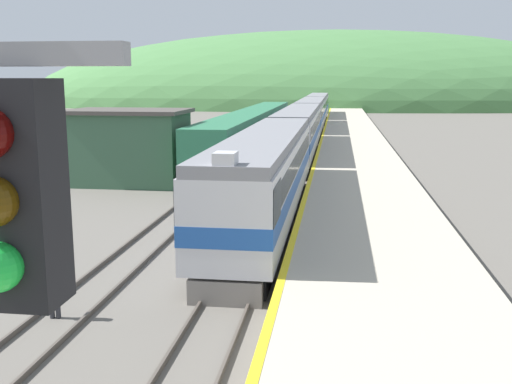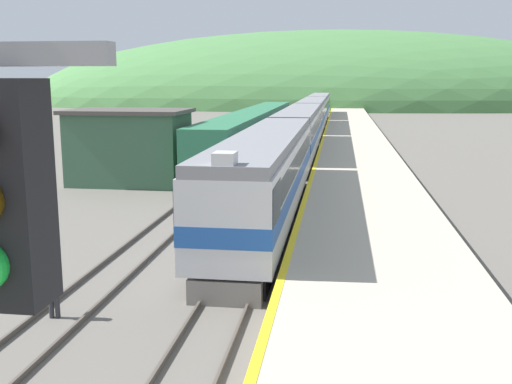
{
  "view_description": "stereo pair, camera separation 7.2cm",
  "coord_description": "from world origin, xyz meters",
  "views": [
    {
      "loc": [
        3.19,
        -0.52,
        6.63
      ],
      "look_at": [
        0.23,
        21.18,
        2.46
      ],
      "focal_mm": 42.0,
      "sensor_mm": 36.0,
      "label": 1
    },
    {
      "loc": [
        3.26,
        -0.51,
        6.63
      ],
      "look_at": [
        0.23,
        21.18,
        2.46
      ],
      "focal_mm": 42.0,
      "sensor_mm": 36.0,
      "label": 2
    }
  ],
  "objects": [
    {
      "name": "carriage_second",
      "position": [
        0.0,
        49.05,
        2.28
      ],
      "size": [
        2.9,
        21.98,
        4.18
      ],
      "color": "black",
      "rests_on": "ground"
    },
    {
      "name": "carriage_third",
      "position": [
        0.0,
        71.91,
        2.28
      ],
      "size": [
        2.9,
        21.98,
        4.18
      ],
      "color": "black",
      "rests_on": "ground"
    },
    {
      "name": "express_train_lead_car",
      "position": [
        0.0,
        26.27,
        2.29
      ],
      "size": [
        2.91,
        21.34,
        4.54
      ],
      "color": "black",
      "rests_on": "ground"
    },
    {
      "name": "track_siding",
      "position": [
        -4.36,
        70.0,
        0.08
      ],
      "size": [
        1.52,
        180.0,
        0.16
      ],
      "color": "#4C443D",
      "rests_on": "ground"
    },
    {
      "name": "carriage_fourth",
      "position": [
        0.0,
        94.76,
        2.28
      ],
      "size": [
        2.9,
        21.98,
        4.18
      ],
      "color": "black",
      "rests_on": "ground"
    },
    {
      "name": "platform",
      "position": [
        4.65,
        50.0,
        0.46
      ],
      "size": [
        6.18,
        140.0,
        0.93
      ],
      "color": "#B2A893",
      "rests_on": "ground"
    },
    {
      "name": "track_worker",
      "position": [
        -4.55,
        14.44,
        0.92
      ],
      "size": [
        0.39,
        0.27,
        1.63
      ],
      "color": "#2D2D33",
      "rests_on": "ground"
    },
    {
      "name": "track_main",
      "position": [
        0.0,
        70.0,
        0.08
      ],
      "size": [
        1.52,
        180.0,
        0.16
      ],
      "color": "#4C443D",
      "rests_on": "ground"
    },
    {
      "name": "distant_hills",
      "position": [
        0.0,
        153.13,
        0.0
      ],
      "size": [
        157.33,
        70.8,
        36.69
      ],
      "color": "#477A42",
      "rests_on": "ground"
    },
    {
      "name": "station_shed",
      "position": [
        -9.95,
        35.91,
        2.38
      ],
      "size": [
        7.48,
        5.12,
        4.72
      ],
      "color": "#385B42",
      "rests_on": "ground"
    },
    {
      "name": "siding_train",
      "position": [
        -4.36,
        52.43,
        1.97
      ],
      "size": [
        2.9,
        40.63,
        3.82
      ],
      "color": "black",
      "rests_on": "ground"
    }
  ]
}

